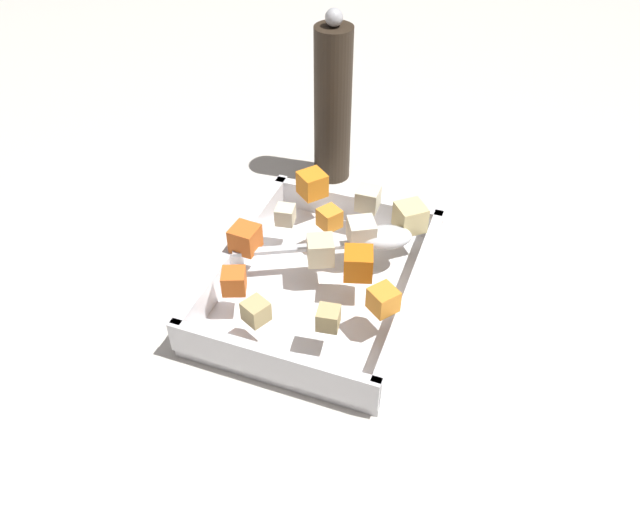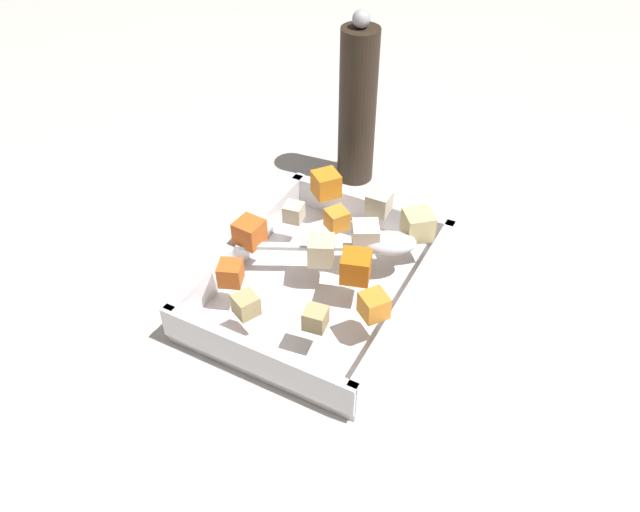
{
  "view_description": "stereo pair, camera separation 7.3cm",
  "coord_description": "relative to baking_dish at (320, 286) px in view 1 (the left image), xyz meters",
  "views": [
    {
      "loc": [
        -0.52,
        -0.19,
        0.55
      ],
      "look_at": [
        -0.0,
        -0.0,
        0.06
      ],
      "focal_mm": 35.27,
      "sensor_mm": 36.0,
      "label": 1
    },
    {
      "loc": [
        -0.49,
        -0.26,
        0.55
      ],
      "look_at": [
        -0.0,
        -0.0,
        0.06
      ],
      "focal_mm": 35.27,
      "sensor_mm": 36.0,
      "label": 2
    }
  ],
  "objects": [
    {
      "name": "ground_plane",
      "position": [
        0.0,
        0.0,
        -0.02
      ],
      "size": [
        4.0,
        4.0,
        0.0
      ],
      "primitive_type": "plane",
      "color": "beige"
    },
    {
      "name": "baking_dish",
      "position": [
        0.0,
        0.0,
        0.0
      ],
      "size": [
        0.3,
        0.24,
        0.05
      ],
      "color": "silver",
      "rests_on": "ground_plane"
    },
    {
      "name": "carrot_chunk_corner_sw",
      "position": [
        0.13,
        0.06,
        0.05
      ],
      "size": [
        0.05,
        0.05,
        0.03
      ],
      "primitive_type": "cube",
      "rotation": [
        0.0,
        0.0,
        0.89
      ],
      "color": "orange",
      "rests_on": "baking_dish"
    },
    {
      "name": "carrot_chunk_near_right",
      "position": [
        -0.05,
        -0.09,
        0.05
      ],
      "size": [
        0.04,
        0.04,
        0.03
      ],
      "primitive_type": "cube",
      "rotation": [
        0.0,
        0.0,
        4.07
      ],
      "color": "orange",
      "rests_on": "baking_dish"
    },
    {
      "name": "carrot_chunk_far_left",
      "position": [
        -0.0,
        -0.05,
        0.05
      ],
      "size": [
        0.04,
        0.04,
        0.03
      ],
      "primitive_type": "cube",
      "rotation": [
        0.0,
        0.0,
        3.44
      ],
      "color": "orange",
      "rests_on": "baking_dish"
    },
    {
      "name": "carrot_chunk_corner_ne",
      "position": [
        -0.08,
        0.07,
        0.05
      ],
      "size": [
        0.03,
        0.03,
        0.03
      ],
      "primitive_type": "cube",
      "rotation": [
        0.0,
        0.0,
        3.52
      ],
      "color": "orange",
      "rests_on": "baking_dish"
    },
    {
      "name": "carrot_chunk_near_left",
      "position": [
        0.07,
        0.01,
        0.05
      ],
      "size": [
        0.03,
        0.03,
        0.02
      ],
      "primitive_type": "cube",
      "rotation": [
        0.0,
        0.0,
        4.13
      ],
      "color": "orange",
      "rests_on": "baking_dish"
    },
    {
      "name": "carrot_chunk_heap_side",
      "position": [
        -0.01,
        0.09,
        0.05
      ],
      "size": [
        0.03,
        0.03,
        0.03
      ],
      "primitive_type": "cube",
      "rotation": [
        0.0,
        0.0,
        1.49
      ],
      "color": "orange",
      "rests_on": "baking_dish"
    },
    {
      "name": "potato_chunk_back_center",
      "position": [
        -0.09,
        -0.04,
        0.05
      ],
      "size": [
        0.03,
        0.03,
        0.02
      ],
      "primitive_type": "cube",
      "rotation": [
        0.0,
        0.0,
        1.71
      ],
      "color": "tan",
      "rests_on": "baking_dish"
    },
    {
      "name": "potato_chunk_corner_se",
      "position": [
        0.12,
        -0.02,
        0.05
      ],
      "size": [
        0.03,
        0.03,
        0.03
      ],
      "primitive_type": "cube",
      "rotation": [
        0.0,
        0.0,
        3.16
      ],
      "color": "beige",
      "rests_on": "baking_dish"
    },
    {
      "name": "potato_chunk_rim_edge",
      "position": [
        0.01,
        0.0,
        0.05
      ],
      "size": [
        0.04,
        0.04,
        0.03
      ],
      "primitive_type": "cube",
      "rotation": [
        0.0,
        0.0,
        0.43
      ],
      "color": "beige",
      "rests_on": "baking_dish"
    },
    {
      "name": "potato_chunk_mid_right",
      "position": [
        -0.11,
        0.03,
        0.05
      ],
      "size": [
        0.03,
        0.03,
        0.02
      ],
      "primitive_type": "cube",
      "rotation": [
        0.0,
        0.0,
        1.12
      ],
      "color": "tan",
      "rests_on": "baking_dish"
    },
    {
      "name": "potato_chunk_center",
      "position": [
        0.1,
        -0.08,
        0.06
      ],
      "size": [
        0.05,
        0.05,
        0.03
      ],
      "primitive_type": "cube",
      "rotation": [
        0.0,
        0.0,
        0.7
      ],
      "color": "#E0CC89",
      "rests_on": "baking_dish"
    },
    {
      "name": "potato_chunk_front_center",
      "position": [
        0.06,
        0.07,
        0.05
      ],
      "size": [
        0.03,
        0.03,
        0.02
      ],
      "primitive_type": "cube",
      "rotation": [
        0.0,
        0.0,
        1.73
      ],
      "color": "beige",
      "rests_on": "baking_dish"
    },
    {
      "name": "parsnip_chunk_near_spoon",
      "position": [
        0.05,
        -0.03,
        0.05
      ],
      "size": [
        0.04,
        0.04,
        0.03
      ],
      "primitive_type": "cube",
      "rotation": [
        0.0,
        0.0,
        2.08
      ],
      "color": "silver",
      "rests_on": "baking_dish"
    },
    {
      "name": "serving_spoon",
      "position": [
        0.05,
        -0.05,
        0.05
      ],
      "size": [
        0.12,
        0.21,
        0.02
      ],
      "rotation": [
        0.0,
        0.0,
        2.04
      ],
      "color": "silver",
      "rests_on": "baking_dish"
    },
    {
      "name": "pepper_mill",
      "position": [
        0.26,
        0.08,
        0.1
      ],
      "size": [
        0.05,
        0.05,
        0.26
      ],
      "color": "#2D2319",
      "rests_on": "ground_plane"
    }
  ]
}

